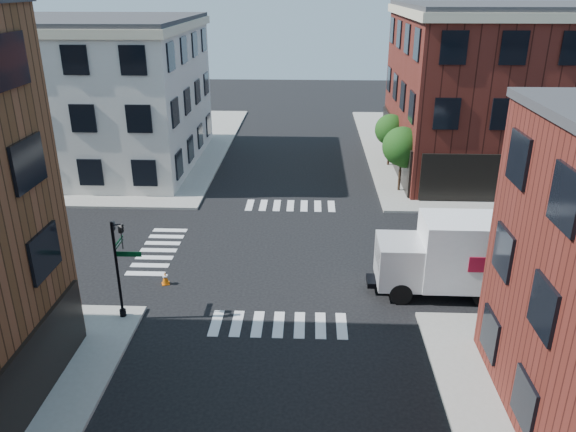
# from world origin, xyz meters

# --- Properties ---
(ground) EXTENTS (120.00, 120.00, 0.00)m
(ground) POSITION_xyz_m (0.00, 0.00, 0.00)
(ground) COLOR black
(ground) RESTS_ON ground
(sidewalk_ne) EXTENTS (30.00, 30.00, 0.15)m
(sidewalk_ne) POSITION_xyz_m (21.00, 21.00, 0.07)
(sidewalk_ne) COLOR gray
(sidewalk_ne) RESTS_ON ground
(sidewalk_nw) EXTENTS (30.00, 30.00, 0.15)m
(sidewalk_nw) POSITION_xyz_m (-21.00, 21.00, 0.07)
(sidewalk_nw) COLOR gray
(sidewalk_nw) RESTS_ON ground
(building_ne) EXTENTS (25.00, 16.00, 12.00)m
(building_ne) POSITION_xyz_m (20.50, 16.00, 6.00)
(building_ne) COLOR #4C1913
(building_ne) RESTS_ON ground
(building_nw) EXTENTS (22.00, 16.00, 11.00)m
(building_nw) POSITION_xyz_m (-19.00, 16.00, 5.50)
(building_nw) COLOR silver
(building_nw) RESTS_ON ground
(tree_near) EXTENTS (2.69, 2.69, 4.49)m
(tree_near) POSITION_xyz_m (7.56, 9.98, 3.16)
(tree_near) COLOR black
(tree_near) RESTS_ON ground
(tree_far) EXTENTS (2.43, 2.43, 4.07)m
(tree_far) POSITION_xyz_m (7.56, 15.98, 2.87)
(tree_far) COLOR black
(tree_far) RESTS_ON ground
(signal_pole) EXTENTS (1.29, 1.24, 4.60)m
(signal_pole) POSITION_xyz_m (-6.72, -6.68, 2.86)
(signal_pole) COLOR black
(signal_pole) RESTS_ON ground
(box_truck) EXTENTS (8.41, 2.69, 3.78)m
(box_truck) POSITION_xyz_m (8.68, -3.96, 1.97)
(box_truck) COLOR white
(box_truck) RESTS_ON ground
(traffic_cone) EXTENTS (0.47, 0.47, 0.68)m
(traffic_cone) POSITION_xyz_m (-5.70, -3.68, 0.33)
(traffic_cone) COLOR #DB6209
(traffic_cone) RESTS_ON ground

